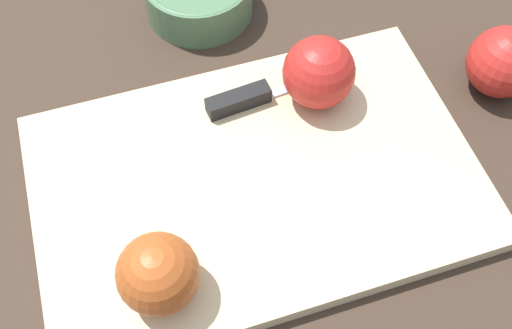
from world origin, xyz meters
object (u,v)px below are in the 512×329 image
at_px(apple_half_left, 158,274).
at_px(apple_half_right, 319,73).
at_px(apple_whole, 503,62).
at_px(knife, 247,98).

bearing_deg(apple_half_left, apple_half_right, 177.93).
bearing_deg(apple_whole, apple_half_left, -169.51).
relative_size(apple_half_left, knife, 0.44).
bearing_deg(apple_half_left, knife, -167.25).
height_order(apple_half_right, knife, apple_half_right).
distance_m(apple_half_right, knife, 0.08).
xyz_separation_m(apple_half_left, knife, (0.15, 0.16, -0.03)).
bearing_deg(apple_half_right, apple_whole, 46.34).
height_order(knife, apple_whole, apple_whole).
height_order(apple_half_left, apple_whole, same).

